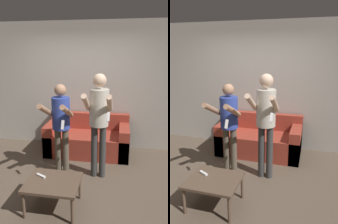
{
  "view_description": "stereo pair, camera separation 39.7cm",
  "coord_description": "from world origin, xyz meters",
  "views": [
    {
      "loc": [
        0.79,
        -2.94,
        2.07
      ],
      "look_at": [
        0.15,
        0.84,
        1.02
      ],
      "focal_mm": 35.0,
      "sensor_mm": 36.0,
      "label": 1
    },
    {
      "loc": [
        1.18,
        -2.85,
        2.07
      ],
      "look_at": [
        0.15,
        0.84,
        1.02
      ],
      "focal_mm": 35.0,
      "sensor_mm": 36.0,
      "label": 2
    }
  ],
  "objects": [
    {
      "name": "ground_plane",
      "position": [
        0.0,
        0.0,
        0.0
      ],
      "size": [
        14.0,
        14.0,
        0.0
      ],
      "primitive_type": "plane",
      "color": "brown"
    },
    {
      "name": "wall_back",
      "position": [
        0.0,
        1.74,
        1.35
      ],
      "size": [
        6.4,
        0.06,
        2.7
      ],
      "color": "#B7B2A8",
      "rests_on": "ground_plane"
    },
    {
      "name": "couch",
      "position": [
        0.15,
        1.3,
        0.29
      ],
      "size": [
        1.7,
        0.81,
        0.8
      ],
      "color": "#9E3828",
      "rests_on": "ground_plane"
    },
    {
      "name": "person_standing_left",
      "position": [
        -0.16,
        0.39,
        0.97
      ],
      "size": [
        0.42,
        0.71,
        1.58
      ],
      "color": "brown",
      "rests_on": "ground_plane"
    },
    {
      "name": "person_standing_right",
      "position": [
        0.47,
        0.4,
        1.09
      ],
      "size": [
        0.43,
        0.64,
        1.76
      ],
      "color": "#383838",
      "rests_on": "ground_plane"
    },
    {
      "name": "coffee_table",
      "position": [
        -0.04,
        -0.49,
        0.37
      ],
      "size": [
        0.71,
        0.59,
        0.41
      ],
      "color": "brown",
      "rests_on": "ground_plane"
    },
    {
      "name": "remote_on_table",
      "position": [
        -0.24,
        -0.41,
        0.43
      ],
      "size": [
        0.15,
        0.1,
        0.02
      ],
      "color": "white",
      "rests_on": "coffee_table"
    }
  ]
}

